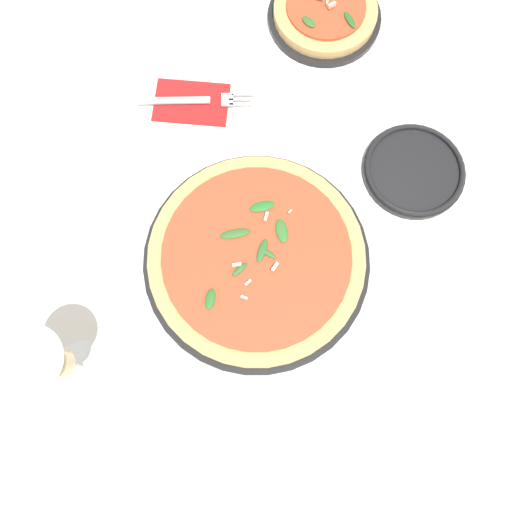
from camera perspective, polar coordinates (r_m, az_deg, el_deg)
name	(u,v)px	position (r m, az deg, el deg)	size (l,w,h in m)	color
ground_plane	(256,254)	(0.79, -0.02, 0.18)	(6.00, 6.00, 0.00)	silver
pizza_arugula_main	(256,258)	(0.77, 0.00, -0.25)	(0.35, 0.35, 0.05)	black
pizza_personal_side	(325,14)	(1.00, 7.88, 25.75)	(0.20, 0.20, 0.05)	black
wine_glass	(47,363)	(0.68, -22.78, -11.20)	(0.08, 0.08, 0.19)	white
napkin	(191,102)	(0.91, -7.41, 17.06)	(0.14, 0.11, 0.01)	#B21E1E
fork	(195,100)	(0.90, -6.96, 17.26)	(0.20, 0.03, 0.00)	silver
side_plate_white	(414,170)	(0.87, 17.61, 9.33)	(0.17, 0.17, 0.02)	black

